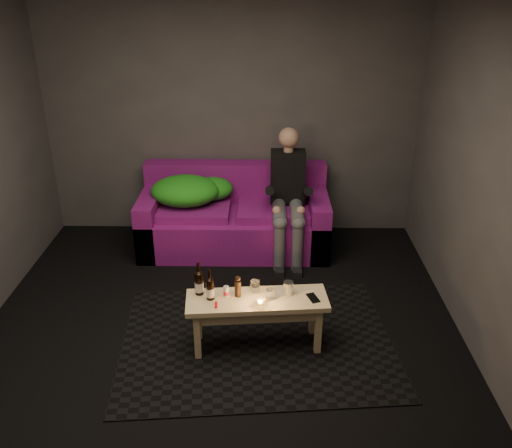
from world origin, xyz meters
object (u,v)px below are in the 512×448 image
Objects in this scene: beer_bottle_a at (199,283)px; beer_bottle_b at (210,288)px; person at (288,193)px; coffee_table at (257,307)px; sofa at (235,219)px; steel_cup at (288,288)px.

beer_bottle_b is at bearing -37.25° from beer_bottle_a.
beer_bottle_a is (-0.74, -1.53, -0.13)m from person.
beer_bottle_a is 1.08× the size of beer_bottle_b.
beer_bottle_a is (-0.45, 0.06, 0.18)m from coffee_table.
person is 4.80× the size of beer_bottle_a.
coffee_table is at bearing 1.82° from beer_bottle_b.
sofa is 0.69m from person.
beer_bottle_a is 2.60× the size of steel_cup.
coffee_table is 4.43× the size of beer_bottle_b.
person is at bearing 64.05° from beer_bottle_a.
beer_bottle_b is (-0.36, -0.01, 0.17)m from coffee_table.
person is 1.70m from beer_bottle_a.
person is 1.53m from steel_cup.
person reaches higher than beer_bottle_a.
beer_bottle_b is (-0.65, -1.60, -0.14)m from person.
person is at bearing 79.53° from coffee_table.
coffee_table is 0.40m from beer_bottle_b.
person reaches higher than steel_cup.
person is 1.64m from coffee_table.
sofa is 1.78m from beer_bottle_b.
coffee_table is at bearing -163.93° from steel_cup.
steel_cup is (0.24, 0.07, 0.13)m from coffee_table.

